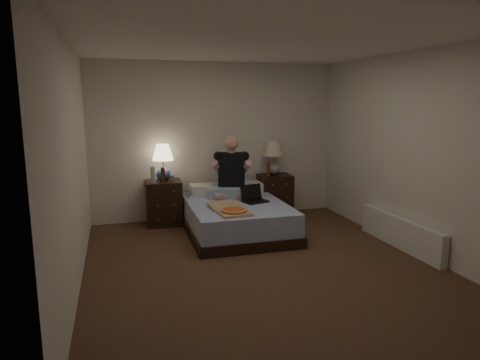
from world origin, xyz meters
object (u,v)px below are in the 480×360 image
object	(u,v)px
lamp_left	(163,163)
radiator	(400,233)
nightstand_left	(164,203)
lamp_right	(273,158)
bed	(236,218)
soda_can	(172,179)
beer_bottle_right	(268,169)
beer_bottle_left	(163,175)
nightstand_right	(274,195)
water_bottle	(153,175)
pizza_box	(234,211)
person	(231,167)
laptop	(256,194)

from	to	relation	value
lamp_left	radiator	world-z (taller)	lamp_left
nightstand_left	lamp_right	size ratio (longest dim) A/B	1.22
bed	nightstand_left	distance (m)	1.21
lamp_left	nightstand_left	bearing A→B (deg)	-108.64
soda_can	beer_bottle_right	distance (m)	1.55
soda_can	radiator	distance (m)	3.32
beer_bottle_right	radiator	distance (m)	2.28
lamp_left	beer_bottle_left	bearing A→B (deg)	-99.32
soda_can	beer_bottle_right	world-z (taller)	beer_bottle_right
nightstand_left	nightstand_right	distance (m)	1.84
nightstand_left	water_bottle	size ratio (longest dim) A/B	2.74
nightstand_left	beer_bottle_right	world-z (taller)	beer_bottle_right
lamp_left	beer_bottle_right	xyz separation A→B (m)	(1.67, -0.10, -0.16)
radiator	water_bottle	bearing A→B (deg)	148.82
nightstand_left	lamp_left	bearing A→B (deg)	72.91
nightstand_right	beer_bottle_left	xyz separation A→B (m)	(-1.85, -0.17, 0.46)
lamp_right	pizza_box	world-z (taller)	lamp_right
water_bottle	beer_bottle_right	size ratio (longest dim) A/B	1.09
water_bottle	nightstand_right	bearing A→B (deg)	5.19
lamp_right	radiator	bearing A→B (deg)	-62.86
bed	lamp_left	bearing A→B (deg)	141.63
beer_bottle_left	water_bottle	bearing A→B (deg)	-176.48
person	water_bottle	bearing A→B (deg)	-175.37
lamp_right	nightstand_right	bearing A→B (deg)	0.00
bed	pizza_box	xyz separation A→B (m)	(-0.20, -0.60, 0.27)
water_bottle	lamp_left	bearing A→B (deg)	43.31
lamp_left	beer_bottle_left	size ratio (longest dim) A/B	2.43
lamp_left	beer_bottle_right	world-z (taller)	lamp_left
lamp_right	beer_bottle_right	world-z (taller)	lamp_right
lamp_left	laptop	bearing A→B (deg)	-33.77
bed	laptop	xyz separation A→B (m)	(0.28, -0.05, 0.35)
lamp_right	radiator	xyz separation A→B (m)	(1.02, -2.00, -0.77)
laptop	nightstand_left	bearing A→B (deg)	131.73
person	radiator	bearing A→B (deg)	-25.52
person	nightstand_left	bearing A→B (deg)	175.34
beer_bottle_right	pizza_box	world-z (taller)	beer_bottle_right
laptop	radiator	xyz separation A→B (m)	(1.60, -1.17, -0.37)
person	laptop	size ratio (longest dim) A/B	2.74
soda_can	radiator	size ratio (longest dim) A/B	0.06
water_bottle	laptop	bearing A→B (deg)	-24.96
lamp_left	radiator	bearing A→B (deg)	-35.06
beer_bottle_left	bed	bearing A→B (deg)	-32.10
beer_bottle_right	person	world-z (taller)	person
water_bottle	beer_bottle_right	bearing A→B (deg)	1.94
person	radiator	distance (m)	2.54
laptop	nightstand_right	bearing A→B (deg)	38.28
water_bottle	pizza_box	size ratio (longest dim) A/B	0.33
nightstand_right	person	bearing A→B (deg)	-152.01
pizza_box	radiator	world-z (taller)	pizza_box
nightstand_left	laptop	world-z (taller)	laptop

